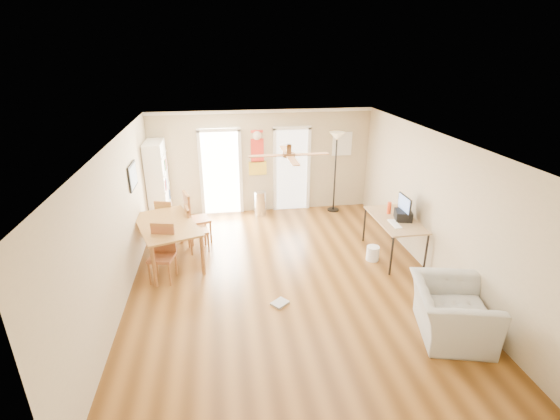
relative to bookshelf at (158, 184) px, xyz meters
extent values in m
plane|color=brown|center=(2.53, -3.02, -1.00)|extent=(7.00, 7.00, 0.00)
cube|color=red|center=(2.40, 0.46, 0.55)|extent=(0.46, 0.03, 1.10)
cube|color=white|center=(4.58, 0.45, 0.70)|extent=(0.50, 0.04, 0.60)
cube|color=black|center=(-0.20, -1.62, 0.70)|extent=(0.04, 0.66, 0.48)
cylinder|color=silver|center=(2.42, 0.13, -0.69)|extent=(0.36, 0.36, 0.63)
cube|color=white|center=(4.73, -2.67, -0.18)|extent=(0.15, 0.43, 0.02)
cube|color=black|center=(4.98, -2.47, -0.09)|extent=(0.39, 0.43, 0.19)
cylinder|color=#F74316|center=(4.83, -2.14, -0.06)|extent=(0.10, 0.10, 0.25)
cylinder|color=white|center=(4.39, -2.54, -0.86)|extent=(0.32, 0.32, 0.29)
cube|color=#9C9B97|center=(2.32, -3.75, -0.98)|extent=(0.34, 0.33, 0.04)
imported|color=#ADADA7|center=(4.68, -4.87, -0.61)|extent=(1.33, 1.43, 0.78)
camera|label=1|loc=(1.46, -9.30, 2.96)|focal=25.73mm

